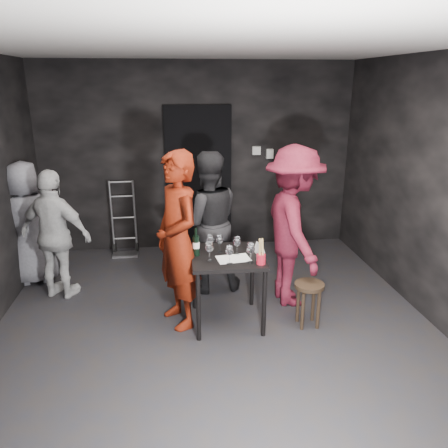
{
  "coord_description": "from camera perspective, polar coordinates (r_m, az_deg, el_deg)",
  "views": [
    {
      "loc": [
        -0.4,
        -3.81,
        2.41
      ],
      "look_at": [
        0.1,
        0.25,
        1.07
      ],
      "focal_mm": 35.0,
      "sensor_mm": 36.0,
      "label": 1
    }
  ],
  "objects": [
    {
      "name": "floor",
      "position": [
        4.53,
        -0.94,
        -14.01
      ],
      "size": [
        4.5,
        5.0,
        0.02
      ],
      "primitive_type": "cube",
      "color": "black",
      "rests_on": "ground"
    },
    {
      "name": "ceiling",
      "position": [
        3.84,
        -1.16,
        22.49
      ],
      "size": [
        4.5,
        5.0,
        0.02
      ],
      "primitive_type": "cube",
      "color": "silver",
      "rests_on": "ground"
    },
    {
      "name": "wall_back",
      "position": [
        6.41,
        -3.42,
        8.61
      ],
      "size": [
        4.5,
        0.04,
        2.7
      ],
      "primitive_type": "cube",
      "color": "black",
      "rests_on": "ground"
    },
    {
      "name": "wall_front",
      "position": [
        1.73,
        8.29,
        -19.73
      ],
      "size": [
        4.5,
        0.04,
        2.7
      ],
      "primitive_type": "cube",
      "color": "black",
      "rests_on": "ground"
    },
    {
      "name": "wall_right",
      "position": [
        4.76,
        27.04,
        3.29
      ],
      "size": [
        0.04,
        5.0,
        2.7
      ],
      "primitive_type": "cube",
      "color": "black",
      "rests_on": "ground"
    },
    {
      "name": "doorway",
      "position": [
        6.41,
        -3.34,
        5.87
      ],
      "size": [
        0.95,
        0.1,
        2.1
      ],
      "primitive_type": "cube",
      "color": "black",
      "rests_on": "ground"
    },
    {
      "name": "wallbox_upper",
      "position": [
        6.46,
        4.24,
        9.55
      ],
      "size": [
        0.12,
        0.06,
        0.12
      ],
      "primitive_type": "cube",
      "color": "#B7B7B2",
      "rests_on": "wall_back"
    },
    {
      "name": "wallbox_lower",
      "position": [
        6.51,
        5.98,
        9.12
      ],
      "size": [
        0.1,
        0.06,
        0.14
      ],
      "primitive_type": "cube",
      "color": "#B7B7B2",
      "rests_on": "wall_back"
    },
    {
      "name": "hand_truck",
      "position": [
        6.52,
        -12.81,
        -2.1
      ],
      "size": [
        0.37,
        0.32,
        1.09
      ],
      "rotation": [
        0.0,
        0.0,
        0.01
      ],
      "color": "#B2B2B7",
      "rests_on": "floor"
    },
    {
      "name": "tasting_table",
      "position": [
        4.43,
        0.44,
        -5.24
      ],
      "size": [
        0.72,
        0.72,
        0.75
      ],
      "rotation": [
        0.0,
        0.0,
        -0.02
      ],
      "color": "black",
      "rests_on": "floor"
    },
    {
      "name": "stool",
      "position": [
        4.56,
        11.03,
        -8.9
      ],
      "size": [
        0.3,
        0.3,
        0.47
      ],
      "rotation": [
        0.0,
        0.0,
        -0.26
      ],
      "color": "black",
      "rests_on": "floor"
    },
    {
      "name": "server_red",
      "position": [
        4.29,
        -6.17,
        0.05
      ],
      "size": [
        0.79,
        0.93,
        2.17
      ],
      "primitive_type": "imported",
      "rotation": [
        0.0,
        0.0,
        -1.16
      ],
      "color": "maroon",
      "rests_on": "floor"
    },
    {
      "name": "woman_black",
      "position": [
        5.08,
        -2.21,
        1.23
      ],
      "size": [
        0.95,
        0.58,
        1.87
      ],
      "primitive_type": "imported",
      "rotation": [
        0.0,
        0.0,
        3.24
      ],
      "color": "black",
      "rests_on": "floor"
    },
    {
      "name": "man_maroon",
      "position": [
        4.78,
        9.14,
        1.55
      ],
      "size": [
        0.72,
        1.41,
        2.12
      ],
      "primitive_type": "imported",
      "rotation": [
        0.0,
        0.0,
        1.63
      ],
      "color": "maroon",
      "rests_on": "floor"
    },
    {
      "name": "bystander_cream",
      "position": [
        5.29,
        -21.11,
        -1.37
      ],
      "size": [
        0.98,
        0.73,
        1.5
      ],
      "primitive_type": "imported",
      "rotation": [
        0.0,
        0.0,
        2.74
      ],
      "color": "silver",
      "rests_on": "floor"
    },
    {
      "name": "bystander_grey",
      "position": [
        5.8,
        -24.19,
        0.21
      ],
      "size": [
        0.85,
        0.61,
        1.56
      ],
      "primitive_type": "imported",
      "rotation": [
        0.0,
        0.0,
        3.42
      ],
      "color": "gray",
      "rests_on": "floor"
    },
    {
      "name": "tasting_mat",
      "position": [
        4.3,
        1.22,
        -4.54
      ],
      "size": [
        0.35,
        0.25,
        0.0
      ],
      "primitive_type": "cube",
      "rotation": [
        0.0,
        0.0,
        0.14
      ],
      "color": "white",
      "rests_on": "tasting_table"
    },
    {
      "name": "wine_glass_a",
      "position": [
        4.21,
        -1.93,
        -3.5
      ],
      "size": [
        0.09,
        0.09,
        0.21
      ],
      "primitive_type": null,
      "rotation": [
        0.0,
        0.0,
        -0.13
      ],
      "color": "white",
      "rests_on": "tasting_table"
    },
    {
      "name": "wine_glass_b",
      "position": [
        4.43,
        -1.8,
        -2.46
      ],
      "size": [
        0.09,
        0.09,
        0.2
      ],
      "primitive_type": null,
      "rotation": [
        0.0,
        0.0,
        0.12
      ],
      "color": "white",
      "rests_on": "tasting_table"
    },
    {
      "name": "wine_glass_c",
      "position": [
        4.42,
        -0.57,
        -2.52
      ],
      "size": [
        0.09,
        0.09,
        0.2
      ],
      "primitive_type": null,
      "rotation": [
        0.0,
        0.0,
        0.31
      ],
      "color": "white",
      "rests_on": "tasting_table"
    },
    {
      "name": "wine_glass_d",
      "position": [
        4.14,
        0.73,
        -3.94
      ],
      "size": [
        0.08,
        0.08,
        0.2
      ],
      "primitive_type": null,
      "rotation": [
        0.0,
        0.0,
        -0.06
      ],
      "color": "white",
      "rests_on": "tasting_table"
    },
    {
      "name": "wine_glass_e",
      "position": [
        4.18,
        3.5,
        -3.67
      ],
      "size": [
        0.1,
        0.1,
        0.22
      ],
      "primitive_type": null,
      "rotation": [
        0.0,
        0.0,
        -0.24
      ],
      "color": "white",
      "rests_on": "tasting_table"
    },
    {
      "name": "wine_glass_f",
      "position": [
        4.37,
        1.72,
        -2.75
      ],
      "size": [
        0.09,
        0.09,
        0.2
      ],
      "primitive_type": null,
      "rotation": [
        0.0,
        0.0,
        -0.21
      ],
      "color": "white",
      "rests_on": "tasting_table"
    },
    {
      "name": "wine_bottle",
      "position": [
        4.35,
        -3.67,
        -2.75
      ],
      "size": [
        0.07,
        0.07,
        0.28
      ],
      "rotation": [
        0.0,
        0.0,
        0.35
      ],
      "color": "black",
      "rests_on": "tasting_table"
    },
    {
      "name": "breadstick_cup",
      "position": [
        4.15,
        4.88,
        -3.65
      ],
      "size": [
        0.09,
        0.09,
        0.27
      ],
      "rotation": [
        0.0,
        0.0,
        0.21
      ],
      "color": "#AB1526",
      "rests_on": "tasting_table"
    },
    {
      "name": "reserved_card",
      "position": [
        4.42,
        4.44,
        -3.22
      ],
      "size": [
        0.11,
        0.16,
        0.11
      ],
      "primitive_type": null,
      "rotation": [
        0.0,
        0.0,
        0.21
      ],
      "color": "white",
      "rests_on": "tasting_table"
    }
  ]
}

